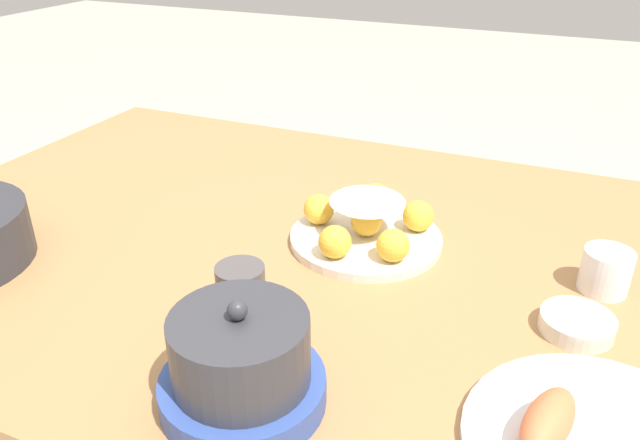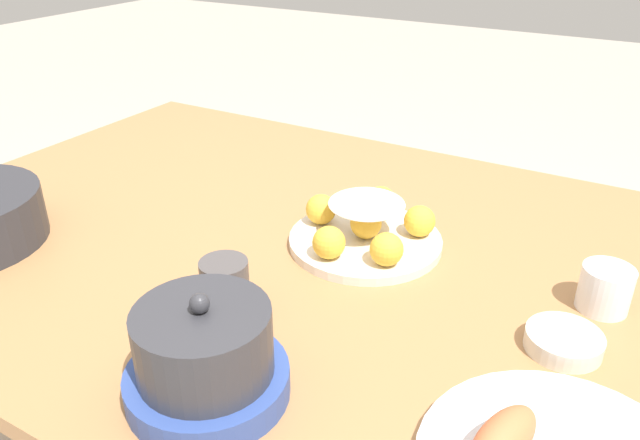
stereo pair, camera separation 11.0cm
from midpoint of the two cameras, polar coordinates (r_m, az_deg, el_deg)
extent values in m
cylinder|color=#A87547|center=(2.02, -10.74, 0.02)|extent=(0.06, 0.06, 0.67)
cube|color=#A87547|center=(1.14, -1.25, -2.10)|extent=(1.47, 1.08, 0.03)
cylinder|color=silver|center=(1.10, 7.01, -1.99)|extent=(0.27, 0.27, 0.02)
sphere|color=yellow|center=(1.13, 2.87, 0.91)|extent=(0.06, 0.06, 0.06)
sphere|color=yellow|center=(1.02, 3.90, -2.16)|extent=(0.06, 0.06, 0.06)
sphere|color=yellow|center=(1.01, 9.21, -2.75)|extent=(0.06, 0.06, 0.06)
sphere|color=yellow|center=(1.11, 11.91, -0.17)|extent=(0.06, 0.06, 0.06)
sphere|color=yellow|center=(1.17, 8.25, 1.67)|extent=(0.06, 0.06, 0.06)
ellipsoid|color=white|center=(1.07, 7.23, 1.41)|extent=(0.13, 0.13, 0.02)
sphere|color=yellow|center=(1.09, 7.11, -0.36)|extent=(0.06, 0.06, 0.06)
cylinder|color=silver|center=(0.94, 24.62, -10.18)|extent=(0.10, 0.10, 0.03)
cylinder|color=#B26623|center=(0.93, 24.74, -9.68)|extent=(0.08, 0.08, 0.01)
ellipsoid|color=#E57042|center=(0.74, 20.78, -18.45)|extent=(0.07, 0.12, 0.05)
cylinder|color=white|center=(1.04, 27.46, -5.68)|extent=(0.08, 0.08, 0.07)
cylinder|color=#4C4747|center=(0.92, -5.28, -6.19)|extent=(0.07, 0.07, 0.08)
cylinder|color=#334C99|center=(0.79, -6.20, -14.65)|extent=(0.20, 0.20, 0.04)
cylinder|color=#333338|center=(0.75, -6.44, -11.16)|extent=(0.16, 0.16, 0.09)
sphere|color=#333338|center=(0.72, -6.67, -7.72)|extent=(0.02, 0.02, 0.02)
camera|label=1|loc=(0.05, -87.14, 1.49)|focal=35.00mm
camera|label=2|loc=(0.05, 92.86, -1.49)|focal=35.00mm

